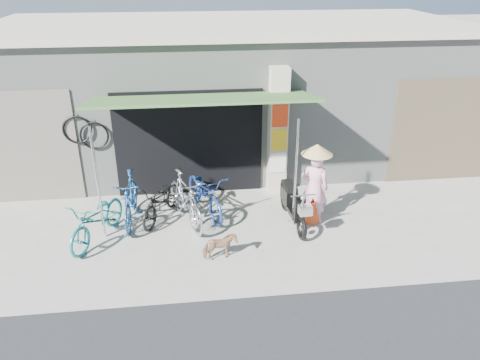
{
  "coord_description": "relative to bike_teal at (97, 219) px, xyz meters",
  "views": [
    {
      "loc": [
        -1.23,
        -7.65,
        5.11
      ],
      "look_at": [
        -0.2,
        1.0,
        1.0
      ],
      "focal_mm": 35.0,
      "sensor_mm": 36.0,
      "label": 1
    }
  ],
  "objects": [
    {
      "name": "bike_navy",
      "position": [
        2.17,
        0.88,
        0.02
      ],
      "size": [
        1.24,
        1.99,
        0.99
      ],
      "primitive_type": "imported",
      "rotation": [
        0.0,
        0.0,
        0.34
      ],
      "color": "navy",
      "rests_on": "ground"
    },
    {
      "name": "street_dog",
      "position": [
        2.34,
        -0.95,
        -0.21
      ],
      "size": [
        0.68,
        0.43,
        0.54
      ],
      "primitive_type": "imported",
      "rotation": [
        0.0,
        0.0,
        1.81
      ],
      "color": "tan",
      "rests_on": "ground"
    },
    {
      "name": "neighbour_right",
      "position": [
        8.08,
        1.96,
        0.82
      ],
      "size": [
        2.6,
        0.06,
        2.6
      ],
      "primitive_type": "cube",
      "color": "brown",
      "rests_on": "ground"
    },
    {
      "name": "bike_teal",
      "position": [
        0.0,
        0.0,
        0.0
      ],
      "size": [
        1.31,
        1.91,
        0.95
      ],
      "primitive_type": "imported",
      "rotation": [
        0.0,
        0.0,
        -0.41
      ],
      "color": "#1B7D7C",
      "rests_on": "ground"
    },
    {
      "name": "shop_pillar",
      "position": [
        3.93,
        1.81,
        1.02
      ],
      "size": [
        0.42,
        0.44,
        3.0
      ],
      "color": "beige",
      "rests_on": "ground"
    },
    {
      "name": "bike_blue",
      "position": [
        0.59,
        0.67,
        0.06
      ],
      "size": [
        0.55,
        1.8,
        1.08
      ],
      "primitive_type": "imported",
      "rotation": [
        0.0,
        0.0,
        -0.03
      ],
      "color": "navy",
      "rests_on": "ground"
    },
    {
      "name": "bike_silver",
      "position": [
        1.74,
        0.5,
        0.08
      ],
      "size": [
        1.13,
        1.93,
        1.12
      ],
      "primitive_type": "imported",
      "rotation": [
        0.0,
        0.0,
        0.35
      ],
      "color": "#A9A8AD",
      "rests_on": "ground"
    },
    {
      "name": "bicycle_shop",
      "position": [
        3.08,
        4.46,
        1.36
      ],
      "size": [
        12.3,
        5.3,
        3.66
      ],
      "color": "gray",
      "rests_on": "ground"
    },
    {
      "name": "bike_black",
      "position": [
        1.23,
        0.74,
        -0.05
      ],
      "size": [
        1.19,
        1.72,
        0.86
      ],
      "primitive_type": "imported",
      "rotation": [
        0.0,
        0.0,
        -0.42
      ],
      "color": "black",
      "rests_on": "ground"
    },
    {
      "name": "awning",
      "position": [
        2.18,
        0.99,
        2.04
      ],
      "size": [
        4.6,
        1.88,
        2.72
      ],
      "color": "#335A28",
      "rests_on": "ground"
    },
    {
      "name": "nun",
      "position": [
        4.43,
        0.24,
        0.4
      ],
      "size": [
        0.69,
        0.64,
        1.77
      ],
      "rotation": [
        0.0,
        0.0,
        2.71
      ],
      "color": "pink",
      "rests_on": "ground"
    },
    {
      "name": "ground",
      "position": [
        3.08,
        -0.63,
        -0.48
      ],
      "size": [
        80.0,
        80.0,
        0.0
      ],
      "primitive_type": "plane",
      "color": "#A39F93",
      "rests_on": "ground"
    },
    {
      "name": "neighbour_left",
      "position": [
        -1.92,
        1.96,
        0.82
      ],
      "size": [
        2.6,
        0.06,
        2.6
      ],
      "primitive_type": "cube",
      "color": "#6B665B",
      "rests_on": "ground"
    },
    {
      "name": "moped",
      "position": [
        3.98,
        0.21,
        -0.03
      ],
      "size": [
        0.5,
        1.75,
        0.99
      ],
      "rotation": [
        0.0,
        0.0,
        0.07
      ],
      "color": "black",
      "rests_on": "ground"
    }
  ]
}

